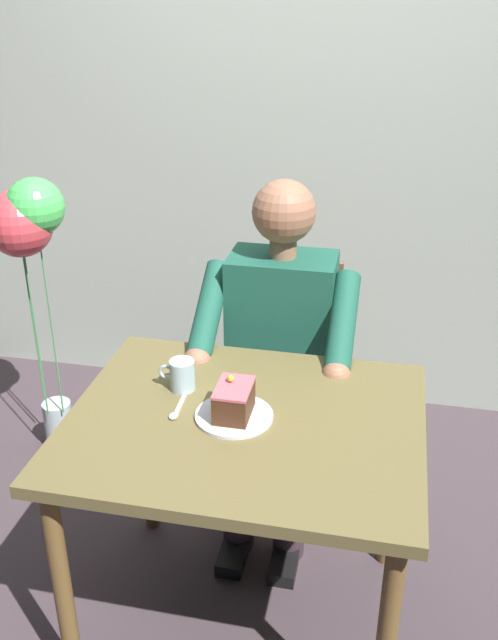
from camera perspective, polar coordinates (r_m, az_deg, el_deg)
ground_plane at (r=2.43m, az=-0.31°, el=-22.80°), size 14.00×14.00×0.00m
cafe_rear_panel at (r=3.05m, az=5.79°, el=19.73°), size 6.40×0.12×3.00m
dining_table at (r=1.98m, az=-0.36°, el=-10.27°), size 0.97×0.79×0.75m
chair at (r=2.64m, az=2.88°, el=-4.11°), size 0.42×0.42×0.91m
seated_person at (r=2.42m, az=2.30°, el=-2.96°), size 0.53×0.58×1.26m
dessert_plate at (r=1.93m, az=-1.21°, el=-7.73°), size 0.21×0.21×0.01m
cake_slice at (r=1.91m, az=-1.23°, el=-6.49°), size 0.09×0.13×0.11m
coffee_cup at (r=2.04m, az=-5.49°, el=-4.41°), size 0.11×0.07×0.09m
dessert_spoon at (r=1.97m, az=-5.86°, el=-7.26°), size 0.03×0.14×0.01m
balloon_display at (r=2.74m, az=-17.66°, el=6.41°), size 0.36×0.36×1.20m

